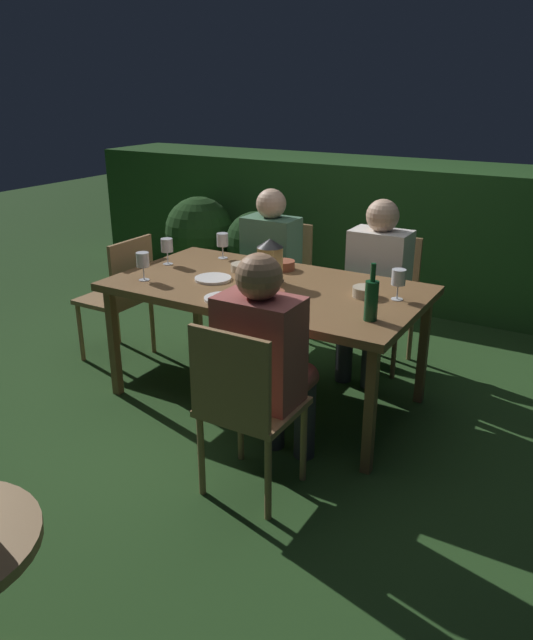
{
  "coord_description": "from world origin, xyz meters",
  "views": [
    {
      "loc": [
        1.73,
        -2.95,
        1.83
      ],
      "look_at": [
        0.0,
        0.0,
        0.51
      ],
      "focal_mm": 34.66,
      "sensor_mm": 36.0,
      "label": 1
    }
  ],
  "objects_px": {
    "chair_side_right_a": "(280,276)",
    "bowl_olives": "(273,295)",
    "person_in_green": "(267,263)",
    "wine_glass_a": "(399,279)",
    "chair_side_left_b": "(244,404)",
    "person_in_cream": "(375,280)",
    "wine_glass_d": "(143,261)",
    "bowl_salad": "(365,291)",
    "potted_plant_corner": "(256,251)",
    "wine_glass_c": "(167,247)",
    "plate_b": "(223,298)",
    "green_bottle_on_table": "(371,299)",
    "wine_glass_b": "(222,241)",
    "chair_side_right_b": "(384,294)",
    "person_in_rust": "(266,357)",
    "potted_plant_by_hedge": "(199,237)",
    "plate_a": "(213,279)",
    "dining_table": "(266,293)",
    "lantern_centerpiece": "(270,259)",
    "chair_head_near": "(121,293)",
    "bowl_dip": "(283,265)"
  },
  "relations": [
    {
      "from": "chair_side_left_b",
      "to": "person_in_cream",
      "type": "height_order",
      "value": "person_in_cream"
    },
    {
      "from": "dining_table",
      "to": "wine_glass_b",
      "type": "height_order",
      "value": "wine_glass_b"
    },
    {
      "from": "chair_side_right_a",
      "to": "bowl_olives",
      "type": "height_order",
      "value": "chair_side_right_a"
    },
    {
      "from": "plate_a",
      "to": "person_in_cream",
      "type": "bearing_deg",
      "value": 46.64
    },
    {
      "from": "potted_plant_corner",
      "to": "chair_side_right_a",
      "type": "bearing_deg",
      "value": -47.02
    },
    {
      "from": "wine_glass_b",
      "to": "lantern_centerpiece",
      "type": "bearing_deg",
      "value": -29.84
    },
    {
      "from": "wine_glass_c",
      "to": "potted_plant_corner",
      "type": "relative_size",
      "value": 0.21
    },
    {
      "from": "plate_b",
      "to": "bowl_salad",
      "type": "height_order",
      "value": "bowl_salad"
    },
    {
      "from": "dining_table",
      "to": "potted_plant_by_hedge",
      "type": "bearing_deg",
      "value": 136.26
    },
    {
      "from": "wine_glass_a",
      "to": "plate_a",
      "type": "relative_size",
      "value": 0.77
    },
    {
      "from": "chair_side_left_b",
      "to": "person_in_green",
      "type": "xyz_separation_m",
      "value": [
        -0.81,
        1.58,
        0.15
      ]
    },
    {
      "from": "chair_side_left_b",
      "to": "chair_side_right_a",
      "type": "height_order",
      "value": "same"
    },
    {
      "from": "person_in_cream",
      "to": "bowl_salad",
      "type": "height_order",
      "value": "person_in_cream"
    },
    {
      "from": "wine_glass_b",
      "to": "wine_glass_d",
      "type": "xyz_separation_m",
      "value": [
        -0.13,
        -0.64,
        0.0
      ]
    },
    {
      "from": "chair_side_right_a",
      "to": "plate_a",
      "type": "distance_m",
      "value": 1.0
    },
    {
      "from": "chair_head_near",
      "to": "bowl_salad",
      "type": "relative_size",
      "value": 6.26
    },
    {
      "from": "potted_plant_by_hedge",
      "to": "potted_plant_corner",
      "type": "xyz_separation_m",
      "value": [
        0.63,
        -0.03,
        -0.05
      ]
    },
    {
      "from": "wine_glass_a",
      "to": "potted_plant_by_hedge",
      "type": "relative_size",
      "value": 0.19
    },
    {
      "from": "green_bottle_on_table",
      "to": "wine_glass_a",
      "type": "distance_m",
      "value": 0.36
    },
    {
      "from": "bowl_salad",
      "to": "bowl_olives",
      "type": "bearing_deg",
      "value": -144.3
    },
    {
      "from": "wine_glass_a",
      "to": "wine_glass_b",
      "type": "distance_m",
      "value": 1.31
    },
    {
      "from": "chair_head_near",
      "to": "potted_plant_corner",
      "type": "height_order",
      "value": "chair_head_near"
    },
    {
      "from": "chair_side_right_b",
      "to": "wine_glass_b",
      "type": "distance_m",
      "value": 1.15
    },
    {
      "from": "chair_head_near",
      "to": "plate_a",
      "type": "relative_size",
      "value": 3.98
    },
    {
      "from": "dining_table",
      "to": "chair_side_right_a",
      "type": "bearing_deg",
      "value": 114.52
    },
    {
      "from": "lantern_centerpiece",
      "to": "potted_plant_by_hedge",
      "type": "distance_m",
      "value": 2.26
    },
    {
      "from": "person_in_rust",
      "to": "potted_plant_by_hedge",
      "type": "distance_m",
      "value": 3.04
    },
    {
      "from": "green_bottle_on_table",
      "to": "wine_glass_b",
      "type": "relative_size",
      "value": 1.72
    },
    {
      "from": "wine_glass_b",
      "to": "person_in_rust",
      "type": "bearing_deg",
      "value": -47.8
    },
    {
      "from": "chair_head_near",
      "to": "lantern_centerpiece",
      "type": "xyz_separation_m",
      "value": [
        1.15,
        0.04,
        0.39
      ]
    },
    {
      "from": "chair_side_right_b",
      "to": "plate_b",
      "type": "height_order",
      "value": "chair_side_right_b"
    },
    {
      "from": "chair_side_right_b",
      "to": "wine_glass_b",
      "type": "bearing_deg",
      "value": -150.62
    },
    {
      "from": "wine_glass_c",
      "to": "plate_b",
      "type": "distance_m",
      "value": 0.81
    },
    {
      "from": "chair_side_right_a",
      "to": "wine_glass_d",
      "type": "distance_m",
      "value": 1.26
    },
    {
      "from": "person_in_rust",
      "to": "plate_a",
      "type": "distance_m",
      "value": 0.96
    },
    {
      "from": "chair_side_right_b",
      "to": "potted_plant_by_hedge",
      "type": "height_order",
      "value": "chair_side_right_b"
    },
    {
      "from": "chair_side_right_a",
      "to": "wine_glass_b",
      "type": "distance_m",
      "value": 0.66
    },
    {
      "from": "person_in_rust",
      "to": "plate_b",
      "type": "height_order",
      "value": "person_in_rust"
    },
    {
      "from": "chair_head_near",
      "to": "green_bottle_on_table",
      "type": "distance_m",
      "value": 1.93
    },
    {
      "from": "person_in_green",
      "to": "plate_b",
      "type": "xyz_separation_m",
      "value": [
        0.33,
        -1.04,
        0.1
      ]
    },
    {
      "from": "plate_a",
      "to": "bowl_dip",
      "type": "distance_m",
      "value": 0.48
    },
    {
      "from": "potted_plant_corner",
      "to": "wine_glass_a",
      "type": "bearing_deg",
      "value": -38.73
    },
    {
      "from": "plate_b",
      "to": "potted_plant_by_hedge",
      "type": "distance_m",
      "value": 2.47
    },
    {
      "from": "chair_side_right_b",
      "to": "wine_glass_d",
      "type": "relative_size",
      "value": 5.15
    },
    {
      "from": "wine_glass_d",
      "to": "bowl_salad",
      "type": "xyz_separation_m",
      "value": [
        1.25,
        0.38,
        -0.09
      ]
    },
    {
      "from": "person_in_cream",
      "to": "bowl_olives",
      "type": "relative_size",
      "value": 8.9
    },
    {
      "from": "dining_table",
      "to": "lantern_centerpiece",
      "type": "relative_size",
      "value": 6.81
    },
    {
      "from": "person_in_cream",
      "to": "plate_b",
      "type": "relative_size",
      "value": 5.67
    },
    {
      "from": "green_bottle_on_table",
      "to": "wine_glass_c",
      "type": "distance_m",
      "value": 1.53
    },
    {
      "from": "person_in_green",
      "to": "wine_glass_a",
      "type": "bearing_deg",
      "value": -26.13
    }
  ]
}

